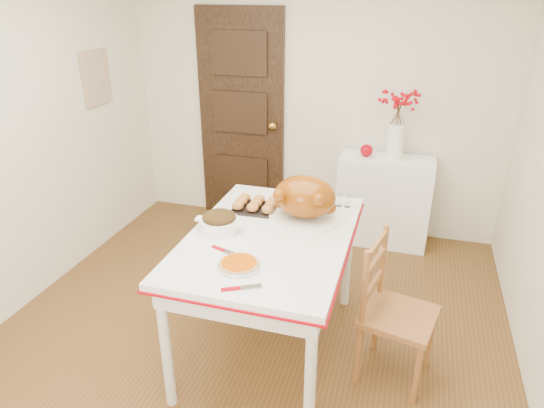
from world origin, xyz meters
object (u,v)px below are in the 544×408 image
(chair_oak, at_px, (399,313))
(pumpkin_pie, at_px, (239,264))
(turkey_platter, at_px, (305,199))
(kitchen_table, at_px, (270,293))
(sideboard, at_px, (383,201))

(chair_oak, bearing_deg, pumpkin_pie, 126.38)
(chair_oak, height_order, turkey_platter, turkey_platter)
(kitchen_table, bearing_deg, turkey_platter, 58.88)
(chair_oak, bearing_deg, kitchen_table, 100.59)
(turkey_platter, bearing_deg, pumpkin_pie, -107.73)
(sideboard, xyz_separation_m, kitchen_table, (-0.57, -1.72, 0.01))
(sideboard, bearing_deg, pumpkin_pie, -106.21)
(kitchen_table, relative_size, pumpkin_pie, 6.42)
(sideboard, relative_size, kitchen_table, 0.58)
(sideboard, relative_size, turkey_platter, 1.79)
(sideboard, relative_size, chair_oak, 0.90)
(turkey_platter, xyz_separation_m, pumpkin_pie, (-0.20, -0.66, -0.12))
(kitchen_table, height_order, chair_oak, chair_oak)
(turkey_platter, distance_m, pumpkin_pie, 0.70)
(turkey_platter, height_order, pumpkin_pie, turkey_platter)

